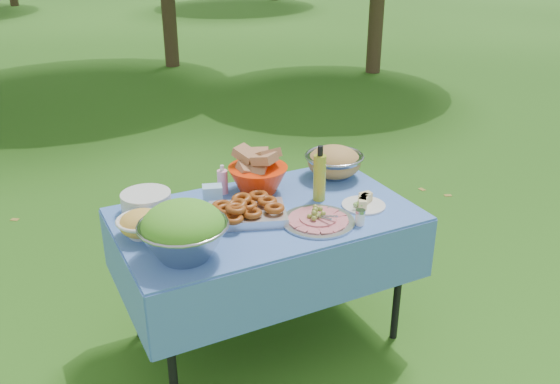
% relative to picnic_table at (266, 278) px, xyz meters
% --- Properties ---
extents(ground, '(80.00, 80.00, 0.00)m').
position_rel_picnic_table_xyz_m(ground, '(0.00, 0.00, -0.38)').
color(ground, black).
rests_on(ground, ground).
extents(picnic_table, '(1.46, 0.86, 0.76)m').
position_rel_picnic_table_xyz_m(picnic_table, '(0.00, 0.00, 0.00)').
color(picnic_table, '#78B9E7').
rests_on(picnic_table, ground).
extents(salad_bowl, '(0.44, 0.44, 0.26)m').
position_rel_picnic_table_xyz_m(salad_bowl, '(-0.49, -0.23, 0.51)').
color(salad_bowl, '#9A9DA2').
rests_on(salad_bowl, picnic_table).
extents(pasta_bowl_white, '(0.26, 0.26, 0.13)m').
position_rel_picnic_table_xyz_m(pasta_bowl_white, '(-0.61, 0.04, 0.44)').
color(pasta_bowl_white, silver).
rests_on(pasta_bowl_white, picnic_table).
extents(plate_stack, '(0.26, 0.26, 0.10)m').
position_rel_picnic_table_xyz_m(plate_stack, '(-0.52, 0.29, 0.43)').
color(plate_stack, silver).
rests_on(plate_stack, picnic_table).
extents(wipes_box, '(0.12, 0.10, 0.09)m').
position_rel_picnic_table_xyz_m(wipes_box, '(-0.19, 0.24, 0.43)').
color(wipes_box, '#96CDF0').
rests_on(wipes_box, picnic_table).
extents(sanitizer_bottle, '(0.06, 0.06, 0.16)m').
position_rel_picnic_table_xyz_m(sanitizer_bottle, '(-0.10, 0.32, 0.46)').
color(sanitizer_bottle, '#FA9FC4').
rests_on(sanitizer_bottle, picnic_table).
extents(bread_bowl, '(0.42, 0.42, 0.21)m').
position_rel_picnic_table_xyz_m(bread_bowl, '(0.08, 0.26, 0.49)').
color(bread_bowl, red).
rests_on(bread_bowl, picnic_table).
extents(pasta_bowl_steel, '(0.35, 0.35, 0.18)m').
position_rel_picnic_table_xyz_m(pasta_bowl_steel, '(0.55, 0.25, 0.47)').
color(pasta_bowl_steel, '#9A9DA2').
rests_on(pasta_bowl_steel, picnic_table).
extents(fried_tray, '(0.44, 0.37, 0.09)m').
position_rel_picnic_table_xyz_m(fried_tray, '(-0.10, -0.01, 0.42)').
color(fried_tray, silver).
rests_on(fried_tray, picnic_table).
extents(charcuterie_platter, '(0.43, 0.43, 0.08)m').
position_rel_picnic_table_xyz_m(charcuterie_platter, '(0.18, -0.21, 0.42)').
color(charcuterie_platter, '#AEB1B5').
rests_on(charcuterie_platter, picnic_table).
extents(oil_bottle, '(0.08, 0.08, 0.30)m').
position_rel_picnic_table_xyz_m(oil_bottle, '(0.32, 0.02, 0.53)').
color(oil_bottle, '#A0AD2A').
rests_on(oil_bottle, picnic_table).
extents(cheese_plate, '(0.23, 0.23, 0.06)m').
position_rel_picnic_table_xyz_m(cheese_plate, '(0.48, -0.16, 0.41)').
color(cheese_plate, silver).
rests_on(cheese_plate, picnic_table).
extents(shaker, '(0.06, 0.06, 0.08)m').
position_rel_picnic_table_xyz_m(shaker, '(0.35, -0.32, 0.42)').
color(shaker, white).
rests_on(shaker, picnic_table).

